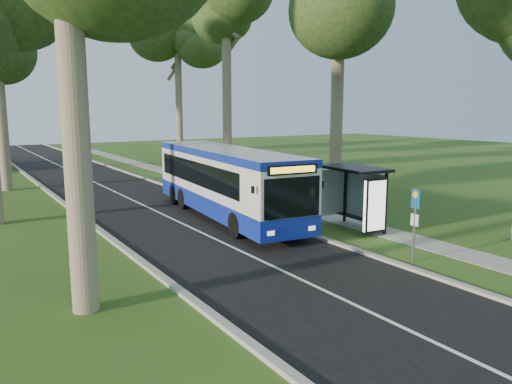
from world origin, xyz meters
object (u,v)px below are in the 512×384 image
Objects in this scene: bus at (226,182)px; bus_stop_sign at (415,217)px; bus_shelter at (363,186)px; litter_bin at (296,205)px.

bus is 4.98× the size of bus_stop_sign.
bus is 3.85× the size of bus_shelter.
bus_stop_sign is at bearing -97.60° from litter_bin.
litter_bin is at bearing -21.00° from bus.
litter_bin is (1.06, 7.91, -1.03)m from bus_stop_sign.
bus is 11.90× the size of litter_bin.
bus_shelter is 4.09m from litter_bin.
bus_stop_sign is 2.39× the size of litter_bin.
bus_shelter reaches higher than litter_bin.
bus is 9.61m from bus_stop_sign.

